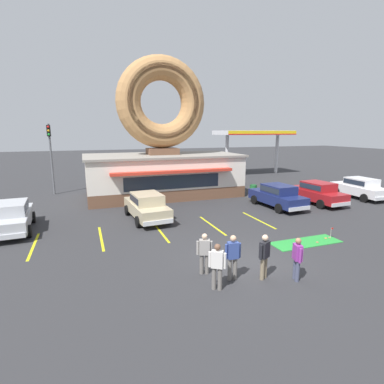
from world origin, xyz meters
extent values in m
plane|color=#2D2D30|center=(0.00, 0.00, 0.00)|extent=(160.00, 160.00, 0.00)
cube|color=brown|center=(0.24, 14.00, 0.45)|extent=(12.00, 6.00, 0.90)
cube|color=silver|center=(0.24, 14.00, 2.05)|extent=(12.00, 6.00, 2.30)
cube|color=gray|center=(0.24, 14.00, 3.28)|extent=(12.30, 6.30, 0.16)
cube|color=red|center=(0.24, 10.70, 2.35)|extent=(9.00, 0.60, 0.20)
cube|color=#232D3D|center=(0.24, 10.98, 1.55)|extent=(7.20, 0.03, 1.00)
cube|color=brown|center=(0.24, 14.00, 3.61)|extent=(2.40, 1.80, 0.50)
torus|color=#B27F4C|center=(0.24, 14.00, 7.41)|extent=(7.10, 1.90, 7.10)
torus|color=#9E6B42|center=(0.24, 13.57, 7.41)|extent=(6.25, 1.05, 6.24)
cube|color=green|center=(3.83, 1.02, 0.01)|extent=(3.46, 1.16, 0.03)
torus|color=#A5724C|center=(4.28, 0.78, 0.05)|extent=(0.13, 0.13, 0.04)
torus|color=#D17F47|center=(5.07, 1.07, 0.05)|extent=(0.13, 0.13, 0.04)
torus|color=#A5724C|center=(5.31, 1.07, 0.05)|extent=(0.13, 0.13, 0.04)
torus|color=brown|center=(3.44, 1.02, 0.05)|extent=(0.13, 0.13, 0.04)
sphere|color=white|center=(3.19, 0.99, 0.05)|extent=(0.04, 0.04, 0.04)
cylinder|color=silver|center=(5.30, 1.01, 0.31)|extent=(0.01, 0.01, 0.55)
cube|color=red|center=(5.36, 1.01, 0.53)|extent=(0.12, 0.01, 0.08)
cube|color=silver|center=(14.56, 7.58, 0.66)|extent=(1.93, 4.46, 0.68)
cube|color=silver|center=(14.55, 7.43, 1.30)|extent=(1.64, 2.16, 0.60)
cube|color=#232D3D|center=(14.55, 7.43, 1.32)|extent=(1.66, 2.07, 0.36)
cube|color=silver|center=(14.65, 9.80, 0.42)|extent=(1.67, 0.16, 0.24)
cube|color=silver|center=(14.48, 5.35, 0.42)|extent=(1.67, 0.16, 0.24)
cylinder|color=black|center=(13.73, 8.97, 0.32)|extent=(0.24, 0.65, 0.64)
cylinder|color=black|center=(15.49, 8.91, 0.32)|extent=(0.24, 0.65, 0.64)
cylinder|color=black|center=(13.63, 6.25, 0.32)|extent=(0.24, 0.65, 0.64)
cylinder|color=black|center=(15.39, 6.18, 0.32)|extent=(0.24, 0.65, 0.64)
cube|color=#BCAD89|center=(-2.48, 7.47, 0.66)|extent=(2.10, 4.52, 0.68)
cube|color=#BCAD89|center=(-2.47, 7.32, 1.30)|extent=(1.72, 2.21, 0.60)
cube|color=#232D3D|center=(-2.47, 7.32, 1.32)|extent=(1.74, 2.13, 0.36)
cube|color=silver|center=(-2.65, 9.70, 0.42)|extent=(1.67, 0.23, 0.24)
cube|color=silver|center=(-2.31, 5.25, 0.42)|extent=(1.67, 0.23, 0.24)
cylinder|color=black|center=(-3.46, 8.77, 0.32)|extent=(0.27, 0.66, 0.64)
cylinder|color=black|center=(-1.71, 8.90, 0.32)|extent=(0.27, 0.66, 0.64)
cylinder|color=black|center=(-3.25, 6.05, 0.32)|extent=(0.27, 0.66, 0.64)
cylinder|color=black|center=(-1.50, 6.18, 0.32)|extent=(0.27, 0.66, 0.64)
cube|color=maroon|center=(9.99, 7.25, 0.66)|extent=(1.97, 4.48, 0.68)
cube|color=maroon|center=(10.00, 7.10, 1.30)|extent=(1.66, 2.17, 0.60)
cube|color=#232D3D|center=(10.00, 7.10, 1.32)|extent=(1.68, 2.09, 0.36)
cube|color=silver|center=(9.89, 9.47, 0.42)|extent=(1.67, 0.18, 0.24)
cube|color=silver|center=(10.10, 5.02, 0.42)|extent=(1.67, 0.18, 0.24)
cylinder|color=black|center=(9.05, 8.56, 0.32)|extent=(0.25, 0.65, 0.64)
cylinder|color=black|center=(10.81, 8.65, 0.32)|extent=(0.25, 0.65, 0.64)
cylinder|color=black|center=(9.18, 5.84, 0.32)|extent=(0.25, 0.65, 0.64)
cylinder|color=black|center=(10.94, 5.93, 0.32)|extent=(0.25, 0.65, 0.64)
cube|color=#B2B5BA|center=(-9.61, 7.64, 0.66)|extent=(2.03, 4.50, 0.68)
cube|color=#B2B5BA|center=(-9.60, 7.49, 1.30)|extent=(1.69, 2.19, 0.60)
cube|color=#232D3D|center=(-9.60, 7.49, 1.32)|extent=(1.71, 2.11, 0.36)
cube|color=silver|center=(-9.75, 9.87, 0.42)|extent=(1.67, 0.20, 0.24)
cube|color=silver|center=(-9.47, 5.42, 0.42)|extent=(1.67, 0.20, 0.24)
cylinder|color=black|center=(-8.82, 9.06, 0.32)|extent=(0.26, 0.65, 0.64)
cylinder|color=black|center=(-8.65, 6.34, 0.32)|extent=(0.26, 0.65, 0.64)
cube|color=navy|center=(6.61, 7.26, 0.66)|extent=(1.99, 4.49, 0.68)
cube|color=navy|center=(6.62, 7.11, 1.30)|extent=(1.67, 2.18, 0.60)
cube|color=#232D3D|center=(6.62, 7.11, 1.32)|extent=(1.69, 2.10, 0.36)
cube|color=silver|center=(6.49, 9.49, 0.42)|extent=(1.67, 0.19, 0.24)
cube|color=silver|center=(6.72, 5.03, 0.42)|extent=(1.67, 0.19, 0.24)
cylinder|color=black|center=(5.66, 8.58, 0.32)|extent=(0.25, 0.65, 0.64)
cylinder|color=black|center=(7.42, 8.67, 0.32)|extent=(0.25, 0.65, 0.64)
cylinder|color=black|center=(5.80, 5.85, 0.32)|extent=(0.25, 0.65, 0.64)
cylinder|color=black|center=(7.56, 5.95, 0.32)|extent=(0.25, 0.65, 0.64)
cylinder|color=slate|center=(-1.05, -1.01, 0.41)|extent=(0.15, 0.15, 0.81)
cylinder|color=slate|center=(-1.25, -0.99, 0.41)|extent=(0.15, 0.15, 0.81)
cube|color=#33478C|center=(-1.15, -1.00, 1.11)|extent=(0.40, 0.27, 0.59)
cylinder|color=#33478C|center=(-0.90, -1.03, 1.08)|extent=(0.10, 0.10, 0.55)
cylinder|color=#33478C|center=(-1.40, -0.98, 1.08)|extent=(0.10, 0.10, 0.55)
sphere|color=tan|center=(-1.15, -1.00, 1.55)|extent=(0.22, 0.22, 0.22)
cylinder|color=slate|center=(-1.86, -1.49, 0.39)|extent=(0.15, 0.15, 0.79)
cylinder|color=slate|center=(-2.03, -1.38, 0.39)|extent=(0.15, 0.15, 0.79)
cube|color=silver|center=(-1.95, -1.44, 1.08)|extent=(0.45, 0.41, 0.58)
cylinder|color=silver|center=(-1.74, -1.58, 1.05)|extent=(0.10, 0.10, 0.53)
cylinder|color=silver|center=(-2.16, -1.30, 1.05)|extent=(0.10, 0.10, 0.53)
sphere|color=brown|center=(-1.95, -1.44, 1.50)|extent=(0.21, 0.21, 0.21)
cylinder|color=slate|center=(-1.82, -0.29, 0.38)|extent=(0.15, 0.15, 0.77)
cylinder|color=slate|center=(-2.01, -0.22, 0.38)|extent=(0.15, 0.15, 0.77)
cube|color=gray|center=(-1.91, -0.25, 1.05)|extent=(0.44, 0.36, 0.56)
cylinder|color=gray|center=(-1.68, -0.34, 1.02)|extent=(0.10, 0.10, 0.52)
cylinder|color=gray|center=(-2.15, -0.16, 1.02)|extent=(0.10, 0.10, 0.52)
sphere|color=beige|center=(-1.91, -0.25, 1.46)|extent=(0.21, 0.21, 0.21)
cylinder|color=#7F7056|center=(-0.15, -1.37, 0.41)|extent=(0.15, 0.15, 0.81)
cylinder|color=#7F7056|center=(0.02, -1.28, 0.41)|extent=(0.15, 0.15, 0.81)
cube|color=black|center=(-0.06, -1.32, 1.11)|extent=(0.45, 0.39, 0.59)
cylinder|color=black|center=(-0.28, -1.44, 1.08)|extent=(0.10, 0.10, 0.55)
cylinder|color=black|center=(0.16, -1.20, 1.08)|extent=(0.10, 0.10, 0.55)
sphere|color=beige|center=(-0.06, -1.32, 1.54)|extent=(0.22, 0.22, 0.22)
cylinder|color=#474C66|center=(0.93, -1.91, 0.39)|extent=(0.15, 0.15, 0.77)
cylinder|color=#474C66|center=(0.99, -1.72, 0.39)|extent=(0.15, 0.15, 0.77)
cube|color=#8C3393|center=(0.96, -1.81, 1.05)|extent=(0.34, 0.44, 0.56)
cylinder|color=#8C3393|center=(0.88, -2.05, 1.03)|extent=(0.10, 0.10, 0.52)
cylinder|color=#8C3393|center=(1.04, -1.57, 1.03)|extent=(0.10, 0.10, 0.52)
sphere|color=#9E7051|center=(0.96, -1.81, 1.47)|extent=(0.21, 0.21, 0.21)
cylinder|color=#1E662D|center=(6.89, 10.79, 0.47)|extent=(0.56, 0.56, 0.95)
torus|color=#123D1B|center=(6.89, 10.79, 0.95)|extent=(0.57, 0.57, 0.05)
cylinder|color=#595B60|center=(-8.31, 17.35, 2.90)|extent=(0.16, 0.16, 5.80)
cube|color=black|center=(-8.31, 17.17, 5.25)|extent=(0.28, 0.24, 0.90)
sphere|color=red|center=(-8.31, 17.05, 5.55)|extent=(0.18, 0.18, 0.18)
sphere|color=orange|center=(-8.31, 17.05, 5.25)|extent=(0.18, 0.18, 0.18)
sphere|color=green|center=(-8.31, 17.05, 4.95)|extent=(0.18, 0.18, 0.18)
cylinder|color=silver|center=(10.23, 22.31, 2.40)|extent=(0.40, 0.40, 4.80)
cylinder|color=silver|center=(17.23, 22.31, 2.40)|extent=(0.40, 0.40, 4.80)
cube|color=silver|center=(13.73, 22.31, 5.05)|extent=(9.00, 4.40, 0.50)
cube|color=yellow|center=(13.73, 20.09, 5.05)|extent=(9.00, 0.04, 0.44)
cube|color=red|center=(13.73, 20.07, 4.88)|extent=(9.00, 0.04, 0.12)
cube|color=yellow|center=(-8.28, 5.00, 0.00)|extent=(0.12, 3.60, 0.01)
cube|color=yellow|center=(-5.28, 5.00, 0.00)|extent=(0.12, 3.60, 0.01)
cube|color=yellow|center=(-2.28, 5.00, 0.00)|extent=(0.12, 3.60, 0.01)
cube|color=yellow|center=(0.72, 5.00, 0.00)|extent=(0.12, 3.60, 0.01)
cube|color=yellow|center=(3.72, 5.00, 0.00)|extent=(0.12, 3.60, 0.01)
camera|label=1|loc=(-5.86, -9.77, 5.18)|focal=28.00mm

